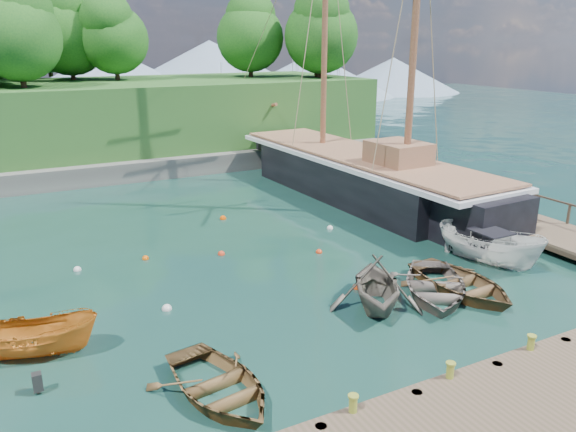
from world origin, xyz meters
name	(u,v)px	position (x,y,z in m)	size (l,w,h in m)	color
ground	(366,310)	(0.00, 0.00, 0.00)	(160.00, 160.00, 0.00)	#12342D
dock_near	(573,380)	(2.00, -6.50, 0.43)	(20.00, 3.20, 1.10)	brown
dock_east	(467,205)	(11.50, 7.00, 0.43)	(3.20, 24.00, 1.10)	brown
bollard_1	(448,397)	(-1.00, -5.10, 0.00)	(0.26, 0.26, 0.45)	olive
bollard_2	(527,368)	(2.00, -5.10, 0.00)	(0.26, 0.26, 0.45)	olive
rowboat_0	(219,396)	(-6.29, -2.25, 0.00)	(2.95, 4.14, 0.86)	brown
rowboat_1	(375,307)	(0.43, 0.05, 0.00)	(3.28, 3.80, 2.00)	#645D52
rowboat_2	(460,292)	(3.96, -0.43, 0.00)	(3.25, 4.54, 0.94)	brown
rowboat_3	(434,295)	(2.91, -0.17, 0.00)	(3.26, 4.56, 0.95)	#625952
motorboat_orange	(37,356)	(-10.38, 2.05, 0.00)	(1.38, 3.68, 1.42)	orange
cabin_boat_white	(487,263)	(7.00, 1.17, 0.00)	(1.74, 4.61, 1.78)	white
schooner	(360,179)	(8.16, 12.33, 1.13)	(5.94, 27.83, 20.44)	black
mooring_buoy_0	(167,310)	(-6.12, 3.24, 0.00)	(0.36, 0.36, 0.36)	silver
mooring_buoy_1	(221,255)	(-2.54, 7.28, 0.00)	(0.31, 0.31, 0.31)	red
mooring_buoy_2	(319,253)	(1.36, 5.51, 0.00)	(0.30, 0.30, 0.30)	red
mooring_buoy_3	(330,229)	(3.52, 8.10, 0.00)	(0.31, 0.31, 0.31)	silver
mooring_buoy_4	(146,259)	(-5.61, 8.29, 0.00)	(0.29, 0.29, 0.29)	#DF5607
mooring_buoy_5	(223,219)	(-0.61, 12.05, 0.00)	(0.34, 0.34, 0.34)	#E54900
mooring_buoy_6	(77,270)	(-8.37, 8.34, 0.00)	(0.32, 0.32, 0.32)	silver
mooring_buoy_7	(357,288)	(0.73, 1.65, 0.00)	(0.33, 0.33, 0.33)	red
distant_ridge	(105,74)	(4.30, 70.00, 4.35)	(117.00, 40.00, 10.00)	#728CA5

